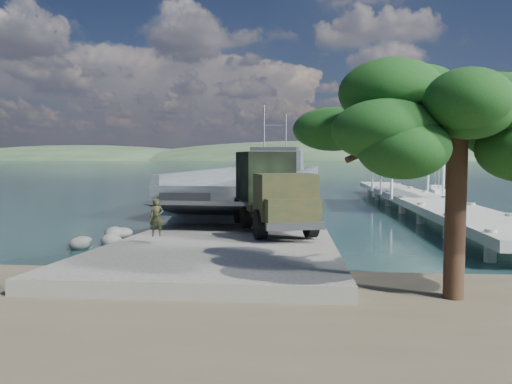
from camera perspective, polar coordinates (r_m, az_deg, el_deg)
name	(u,v)px	position (r m, az deg, el deg)	size (l,w,h in m)	color
ground	(227,249)	(24.05, -3.28, -6.51)	(1400.00, 1400.00, 0.00)	#1C4443
boat_ramp	(224,247)	(23.03, -3.64, -6.35)	(10.00, 18.00, 0.50)	slate
shoreline_rocks	(106,245)	(26.12, -16.78, -5.83)	(3.20, 5.60, 0.90)	#565553
distant_headlands	(339,160)	(585.27, 9.50, 3.58)	(1000.00, 240.00, 48.00)	#2E462C
pier	(415,191)	(43.34, 17.72, 0.16)	(6.40, 44.00, 6.10)	#A4A49A
landing_craft	(260,193)	(48.28, 0.45, -0.07)	(12.38, 38.76, 11.34)	#42484E
military_truck	(271,191)	(26.89, 1.67, 0.16)	(5.13, 9.39, 4.18)	black
soldier	(157,226)	(22.54, -11.29, -3.84)	(0.61, 0.40, 1.68)	#24331C
sailboat_near	(439,198)	(51.94, 20.15, -0.62)	(2.04, 6.09, 7.32)	white
sailboat_far	(435,191)	(62.60, 19.80, 0.10)	(2.21, 5.36, 6.33)	white
overhang_tree	(436,126)	(15.30, 19.87, 7.07)	(7.25, 6.68, 6.58)	#392516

